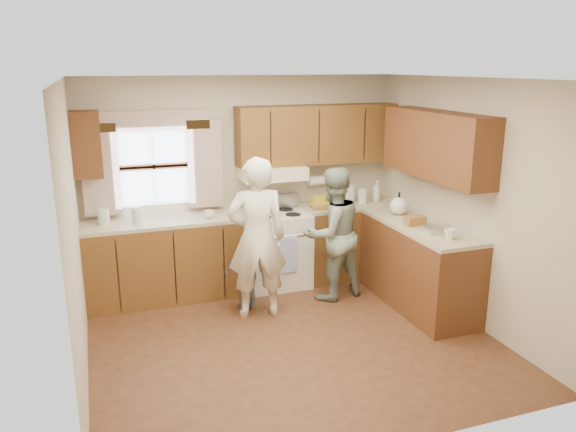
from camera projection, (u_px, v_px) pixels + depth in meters
name	position (u px, v px, depth m)	size (l,w,h in m)	color
room	(292.00, 217.00, 5.19)	(3.80, 3.80, 3.80)	#422514
kitchen_fixtures	(310.00, 224.00, 6.48)	(3.80, 2.25, 2.15)	#4A2B0F
stove	(275.00, 248.00, 6.80)	(0.76, 0.67, 1.07)	silver
woman_left	(257.00, 238.00, 5.86)	(0.63, 0.41, 1.73)	silver
woman_right	(332.00, 234.00, 6.35)	(0.74, 0.58, 1.53)	#263F34
child	(247.00, 273.00, 6.12)	(0.50, 0.21, 0.85)	slate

